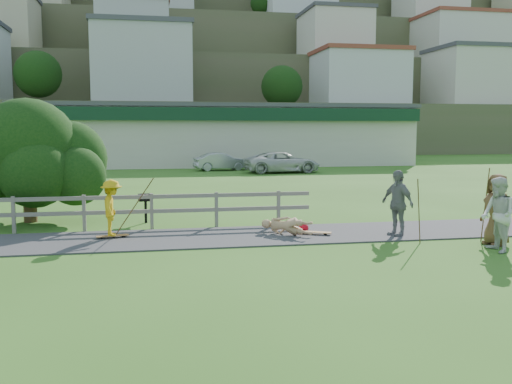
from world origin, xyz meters
TOP-DOWN VIEW (x-y plane):
  - ground at (0.00, 0.00)m, footprint 260.00×260.00m
  - path at (0.00, 1.50)m, footprint 34.00×3.00m
  - fence at (-4.62, 3.30)m, footprint 15.05×0.10m
  - strip_mall at (4.00, 34.94)m, footprint 32.50×10.75m
  - hillside at (0.00, 91.31)m, footprint 220.00×67.00m
  - skater_rider at (-3.10, 1.85)m, footprint 0.59×1.02m
  - skater_fallen at (1.80, 1.39)m, footprint 1.35×1.41m
  - spectator_a at (6.45, -1.69)m, footprint 0.79×0.98m
  - spectator_b at (4.89, 0.75)m, footprint 0.85×1.21m
  - spectator_c at (6.92, -0.91)m, footprint 0.70×0.99m
  - car_silver at (3.27, 27.48)m, footprint 4.12×1.92m
  - car_white at (7.20, 24.51)m, footprint 5.43×2.79m
  - tree at (-5.94, 5.41)m, footprint 5.35×5.35m
  - bbq at (-2.18, 4.49)m, footprint 0.49×0.40m
  - longboard_rider at (-3.10, 1.85)m, footprint 0.92×0.39m
  - longboard_fallen at (2.60, 1.29)m, footprint 0.97×0.64m
  - helmet at (2.40, 1.74)m, footprint 0.30×0.30m
  - pole_rider at (-2.50, 2.25)m, footprint 0.03×0.03m
  - pole_spec_left at (5.02, -0.31)m, footprint 0.03×0.03m
  - pole_spec_right at (6.92, -0.39)m, footprint 0.03×0.03m

SIDE VIEW (x-z plane):
  - ground at x=0.00m, z-range 0.00..0.00m
  - path at x=0.00m, z-range 0.00..0.04m
  - longboard_rider at x=-3.10m, z-range 0.00..0.10m
  - longboard_fallen at x=2.60m, z-range 0.00..0.11m
  - helmet at x=2.40m, z-range 0.00..0.30m
  - skater_fallen at x=1.80m, z-range 0.00..0.58m
  - bbq at x=-2.18m, z-range 0.00..0.96m
  - car_silver at x=3.27m, z-range 0.00..1.31m
  - fence at x=-4.62m, z-range 0.17..1.27m
  - car_white at x=7.20m, z-range 0.00..1.47m
  - skater_rider at x=-3.10m, z-range 0.00..1.57m
  - pole_spec_left at x=5.02m, z-range 0.00..1.75m
  - spectator_a at x=6.45m, z-range 0.00..1.88m
  - spectator_c at x=6.92m, z-range 0.00..1.90m
  - spectator_b at x=4.89m, z-range 0.00..1.91m
  - pole_rider at x=-2.50m, z-range 0.00..2.01m
  - pole_spec_right at x=6.92m, z-range 0.00..2.03m
  - tree at x=-5.94m, z-range 0.00..3.07m
  - strip_mall at x=4.00m, z-range 0.03..5.13m
  - hillside at x=0.00m, z-range -9.34..38.16m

